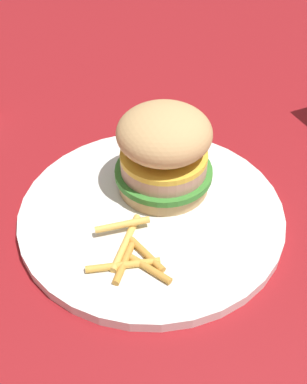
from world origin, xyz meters
name	(u,v)px	position (x,y,z in m)	size (l,w,h in m)	color
ground_plane	(151,218)	(0.00, 0.00, 0.00)	(1.60, 1.60, 0.00)	maroon
plate	(153,217)	(0.00, 0.00, 0.01)	(0.28, 0.28, 0.01)	white
sandwich	(164,151)	(0.00, -0.04, 0.06)	(0.11, 0.11, 0.10)	tan
fries_pile	(132,252)	(0.00, 0.07, 0.02)	(0.09, 0.09, 0.01)	gold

